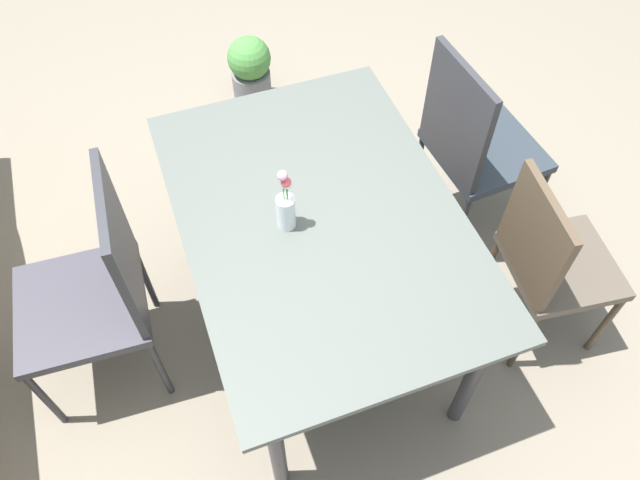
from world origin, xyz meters
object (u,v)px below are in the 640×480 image
(flower_vase, at_px, (286,207))
(potted_plant, at_px, (250,71))
(dining_table, at_px, (320,228))
(chair_near_left, at_px, (550,259))
(chair_far_side, at_px, (98,286))
(chair_near_right, at_px, (473,142))

(flower_vase, distance_m, potted_plant, 1.70)
(dining_table, bearing_deg, potted_plant, -5.26)
(chair_near_left, height_order, potted_plant, chair_near_left)
(flower_vase, height_order, potted_plant, flower_vase)
(potted_plant, bearing_deg, flower_vase, 170.30)
(flower_vase, bearing_deg, chair_near_left, -107.76)
(chair_far_side, bearing_deg, chair_near_right, -80.84)
(dining_table, relative_size, potted_plant, 3.24)
(chair_far_side, relative_size, flower_vase, 3.78)
(chair_near_left, distance_m, flower_vase, 1.07)
(dining_table, distance_m, chair_far_side, 0.84)
(dining_table, bearing_deg, chair_near_right, -69.35)
(dining_table, distance_m, chair_near_left, 0.91)
(flower_vase, bearing_deg, chair_far_side, 78.88)
(chair_near_left, bearing_deg, dining_table, -102.89)
(chair_far_side, height_order, flower_vase, flower_vase)
(dining_table, height_order, chair_near_left, chair_near_left)
(potted_plant, bearing_deg, chair_far_side, 145.75)
(potted_plant, bearing_deg, dining_table, 174.74)
(dining_table, xyz_separation_m, potted_plant, (1.54, -0.14, -0.48))
(chair_near_right, distance_m, chair_far_side, 1.65)
(dining_table, height_order, chair_near_right, chair_near_right)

